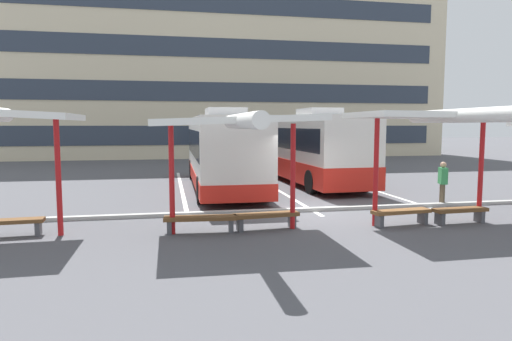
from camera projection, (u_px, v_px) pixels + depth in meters
ground_plane at (316, 213)px, 14.68m from camera, size 160.00×160.00×0.00m
terminal_building at (215, 42)px, 43.88m from camera, size 41.23×13.17×24.58m
coach_bus_0 at (222, 152)px, 20.18m from camera, size 2.79×11.08×3.53m
coach_bus_1 at (309, 149)px, 22.26m from camera, size 2.94×10.56×3.61m
lane_stripe_0 at (182, 189)px, 20.10m from camera, size 0.16×14.00×0.01m
lane_stripe_1 at (272, 187)px, 20.89m from camera, size 0.16×14.00×0.01m
lane_stripe_2 at (356, 184)px, 21.68m from camera, size 0.16×14.00×0.01m
bench_0 at (4, 224)px, 11.44m from camera, size 1.91×0.54×0.45m
waiting_shelter_1 at (235, 123)px, 11.54m from camera, size 4.25×5.19×3.11m
bench_1 at (200, 220)px, 11.87m from camera, size 1.93×0.56×0.45m
bench_2 at (266, 217)px, 12.30m from camera, size 1.84×0.60×0.45m
waiting_shelter_2 at (437, 118)px, 12.52m from camera, size 4.32×4.75×3.26m
bench_3 at (401, 214)px, 12.78m from camera, size 1.79×0.62×0.45m
bench_4 at (460, 212)px, 13.03m from camera, size 1.65×0.51×0.45m
platform_kerb at (314, 209)px, 14.91m from camera, size 44.00×0.24×0.12m
waiting_passenger_0 at (443, 181)px, 15.92m from camera, size 0.34×0.49×1.55m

